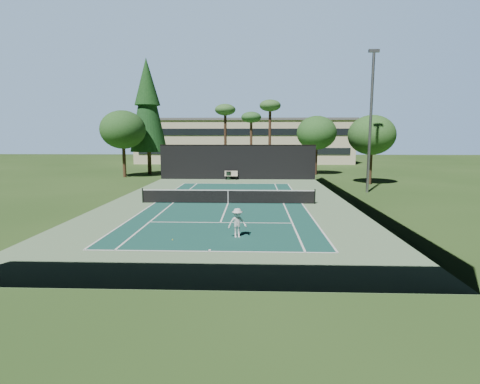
{
  "coord_description": "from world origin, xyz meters",
  "views": [
    {
      "loc": [
        1.9,
        -27.34,
        4.87
      ],
      "look_at": [
        1.0,
        -3.0,
        1.3
      ],
      "focal_mm": 28.0,
      "sensor_mm": 36.0,
      "label": 1
    }
  ],
  "objects_px": {
    "tennis_ball_c": "(276,199)",
    "tennis_ball_d": "(198,198)",
    "park_bench": "(231,175)",
    "tennis_net": "(228,196)",
    "tennis_ball_a": "(173,240)",
    "player": "(237,223)",
    "tennis_ball_b": "(178,199)",
    "trash_bin": "(228,175)"
  },
  "relations": [
    {
      "from": "tennis_ball_d",
      "to": "tennis_net",
      "type": "bearing_deg",
      "value": -38.65
    },
    {
      "from": "tennis_net",
      "to": "tennis_ball_b",
      "type": "height_order",
      "value": "tennis_net"
    },
    {
      "from": "tennis_ball_a",
      "to": "tennis_net",
      "type": "bearing_deg",
      "value": 79.14
    },
    {
      "from": "tennis_net",
      "to": "tennis_ball_a",
      "type": "bearing_deg",
      "value": -100.86
    },
    {
      "from": "player",
      "to": "trash_bin",
      "type": "distance_m",
      "value": 25.31
    },
    {
      "from": "tennis_ball_c",
      "to": "park_bench",
      "type": "distance_m",
      "value": 14.32
    },
    {
      "from": "player",
      "to": "tennis_ball_c",
      "type": "distance_m",
      "value": 11.88
    },
    {
      "from": "tennis_ball_b",
      "to": "tennis_ball_d",
      "type": "relative_size",
      "value": 1.0
    },
    {
      "from": "tennis_ball_b",
      "to": "trash_bin",
      "type": "xyz_separation_m",
      "value": [
        3.04,
        14.18,
        0.44
      ]
    },
    {
      "from": "player",
      "to": "tennis_ball_a",
      "type": "distance_m",
      "value": 3.22
    },
    {
      "from": "tennis_net",
      "to": "player",
      "type": "distance_m",
      "value": 9.55
    },
    {
      "from": "tennis_net",
      "to": "trash_bin",
      "type": "height_order",
      "value": "tennis_net"
    },
    {
      "from": "tennis_net",
      "to": "tennis_ball_c",
      "type": "xyz_separation_m",
      "value": [
        3.69,
        2.09,
        -0.52
      ]
    },
    {
      "from": "player",
      "to": "tennis_ball_d",
      "type": "xyz_separation_m",
      "value": [
        -3.64,
        11.51,
        -0.69
      ]
    },
    {
      "from": "tennis_ball_d",
      "to": "park_bench",
      "type": "height_order",
      "value": "park_bench"
    },
    {
      "from": "tennis_ball_d",
      "to": "park_bench",
      "type": "distance_m",
      "value": 13.8
    },
    {
      "from": "tennis_ball_c",
      "to": "tennis_ball_d",
      "type": "xyz_separation_m",
      "value": [
        -6.22,
        -0.06,
        0.0
      ]
    },
    {
      "from": "tennis_ball_b",
      "to": "tennis_ball_c",
      "type": "distance_m",
      "value": 7.77
    },
    {
      "from": "trash_bin",
      "to": "player",
      "type": "bearing_deg",
      "value": -85.14
    },
    {
      "from": "tennis_ball_c",
      "to": "tennis_ball_d",
      "type": "bearing_deg",
      "value": -179.43
    },
    {
      "from": "tennis_ball_d",
      "to": "trash_bin",
      "type": "xyz_separation_m",
      "value": [
        1.5,
        13.71,
        0.44
      ]
    },
    {
      "from": "tennis_ball_b",
      "to": "tennis_ball_c",
      "type": "relative_size",
      "value": 1.04
    },
    {
      "from": "tennis_net",
      "to": "tennis_ball_a",
      "type": "height_order",
      "value": "tennis_net"
    },
    {
      "from": "tennis_net",
      "to": "player",
      "type": "xyz_separation_m",
      "value": [
        1.11,
        -9.49,
        0.17
      ]
    },
    {
      "from": "tennis_ball_c",
      "to": "trash_bin",
      "type": "bearing_deg",
      "value": 109.08
    },
    {
      "from": "tennis_ball_b",
      "to": "trash_bin",
      "type": "relative_size",
      "value": 0.08
    },
    {
      "from": "tennis_net",
      "to": "tennis_ball_c",
      "type": "distance_m",
      "value": 4.27
    },
    {
      "from": "tennis_ball_b",
      "to": "tennis_ball_d",
      "type": "height_order",
      "value": "same"
    },
    {
      "from": "tennis_ball_c",
      "to": "tennis_ball_d",
      "type": "height_order",
      "value": "tennis_ball_d"
    },
    {
      "from": "park_bench",
      "to": "trash_bin",
      "type": "distance_m",
      "value": 0.32
    },
    {
      "from": "tennis_ball_c",
      "to": "park_bench",
      "type": "relative_size",
      "value": 0.05
    },
    {
      "from": "tennis_net",
      "to": "tennis_ball_b",
      "type": "relative_size",
      "value": 177.27
    },
    {
      "from": "tennis_ball_d",
      "to": "park_bench",
      "type": "relative_size",
      "value": 0.05
    },
    {
      "from": "player",
      "to": "tennis_ball_b",
      "type": "distance_m",
      "value": 12.21
    },
    {
      "from": "tennis_ball_a",
      "to": "park_bench",
      "type": "height_order",
      "value": "park_bench"
    },
    {
      "from": "tennis_net",
      "to": "trash_bin",
      "type": "distance_m",
      "value": 15.77
    },
    {
      "from": "tennis_ball_a",
      "to": "tennis_ball_c",
      "type": "relative_size",
      "value": 0.98
    },
    {
      "from": "player",
      "to": "tennis_ball_d",
      "type": "relative_size",
      "value": 19.98
    },
    {
      "from": "park_bench",
      "to": "player",
      "type": "bearing_deg",
      "value": -85.83
    },
    {
      "from": "tennis_ball_b",
      "to": "trash_bin",
      "type": "distance_m",
      "value": 14.51
    },
    {
      "from": "trash_bin",
      "to": "tennis_net",
      "type": "bearing_deg",
      "value": -86.25
    },
    {
      "from": "tennis_ball_c",
      "to": "trash_bin",
      "type": "xyz_separation_m",
      "value": [
        -4.72,
        13.65,
        0.44
      ]
    }
  ]
}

